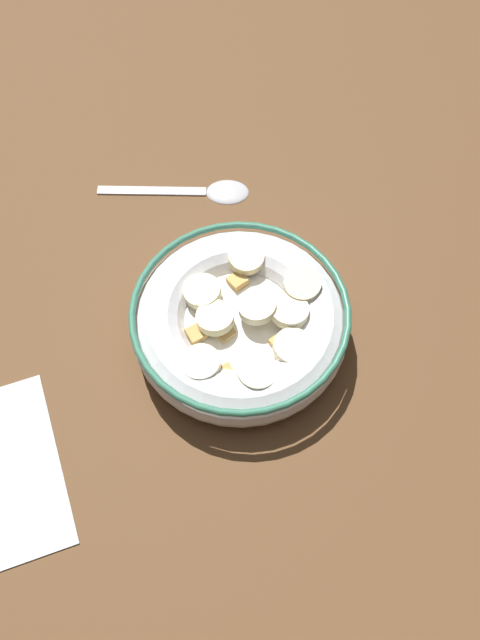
# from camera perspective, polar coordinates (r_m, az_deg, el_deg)

# --- Properties ---
(ground_plane) EXTENTS (1.23, 1.23, 0.02)m
(ground_plane) POSITION_cam_1_polar(r_m,az_deg,el_deg) (0.62, 0.00, -1.79)
(ground_plane) COLOR brown
(cereal_bowl) EXTENTS (0.19, 0.19, 0.05)m
(cereal_bowl) POSITION_cam_1_polar(r_m,az_deg,el_deg) (0.59, 0.03, -0.19)
(cereal_bowl) COLOR silver
(cereal_bowl) RESTS_ON ground_plane
(spoon) EXTENTS (0.13, 0.12, 0.01)m
(spoon) POSITION_cam_1_polar(r_m,az_deg,el_deg) (0.70, -2.72, 10.71)
(spoon) COLOR #B7B7BC
(spoon) RESTS_ON ground_plane
(folded_napkin) EXTENTS (0.17, 0.15, 0.00)m
(folded_napkin) POSITION_cam_1_polar(r_m,az_deg,el_deg) (0.60, -19.05, -11.84)
(folded_napkin) COLOR silver
(folded_napkin) RESTS_ON ground_plane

